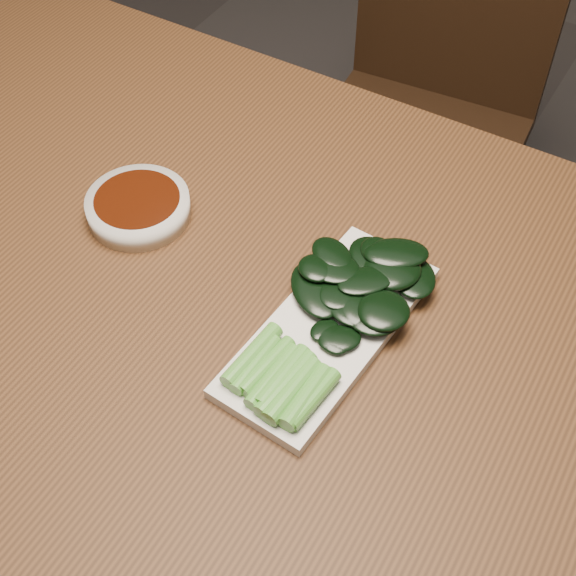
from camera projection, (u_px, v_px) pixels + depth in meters
The scene contains 6 objects.
ground at pixel (269, 551), 1.48m from camera, with size 6.00×6.00×0.00m, color #302D2D.
table at pixel (259, 331), 0.96m from camera, with size 1.40×0.80×0.75m.
chair_far at pixel (428, 104), 1.55m from camera, with size 0.42×0.42×0.89m.
sauce_bowl at pixel (138, 207), 0.97m from camera, with size 0.13×0.13×0.03m.
serving_plate at pixel (328, 330), 0.86m from camera, with size 0.14×0.29×0.01m.
gai_lan at pixel (340, 312), 0.85m from camera, with size 0.17×0.29×0.03m.
Camera 1 is at (0.32, -0.48, 1.45)m, focal length 50.00 mm.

